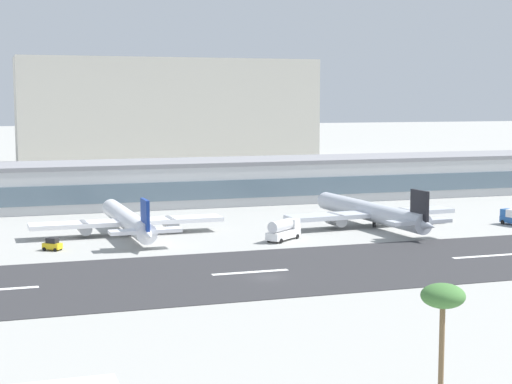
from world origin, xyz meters
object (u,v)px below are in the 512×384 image
Objects in this scene: terminal_building at (201,182)px; service_fuel_truck_1 at (283,230)px; airliner_black_tail_gate_1 at (374,213)px; distant_hotel_block at (170,110)px; airliner_navy_tail_gate_0 at (129,221)px; palm_tree_0 at (443,300)px; service_baggage_tug_2 at (52,244)px.

terminal_building is 57.82m from service_fuel_truck_1.
terminal_building is 4.57× the size of airliner_black_tail_gate_1.
service_fuel_truck_1 is (-22.48, -200.56, -19.30)m from distant_hotel_block.
airliner_navy_tail_gate_0 is 0.95× the size of airliner_black_tail_gate_1.
airliner_navy_tail_gate_0 is 3.98× the size of palm_tree_0.
service_fuel_truck_1 reaches higher than service_baggage_tug_2.
airliner_navy_tail_gate_0 is 19.02m from service_baggage_tug_2.
distant_hotel_block is (23.46, 142.85, 15.92)m from terminal_building.
distant_hotel_block is at bearing 80.67° from terminal_building.
airliner_black_tail_gate_1 is at bearing -89.86° from distant_hotel_block.
service_fuel_truck_1 is at bearing 35.54° from service_baggage_tug_2.
service_fuel_truck_1 is 0.78× the size of palm_tree_0.
terminal_building is at bearing 93.09° from service_baggage_tug_2.
terminal_building is at bearing 84.07° from palm_tree_0.
airliner_black_tail_gate_1 is (23.92, -48.60, -2.46)m from terminal_building.
palm_tree_0 is (10.87, -95.95, 6.43)m from airliner_navy_tail_gate_0.
airliner_navy_tail_gate_0 is 96.77m from palm_tree_0.
distant_hotel_block reaches higher than terminal_building.
palm_tree_0 reaches higher than airliner_navy_tail_gate_0.
airliner_black_tail_gate_1 is at bearing 67.08° from palm_tree_0.
terminal_building is 4.81× the size of airliner_navy_tail_gate_0.
palm_tree_0 reaches higher than airliner_black_tail_gate_1.
terminal_building is 50.36m from airliner_navy_tail_gate_0.
palm_tree_0 is at bearing -97.65° from distant_hotel_block.
terminal_building reaches higher than service_baggage_tug_2.
service_fuel_truck_1 is at bearing 106.95° from airliner_black_tail_gate_1.
distant_hotel_block is at bearing 82.35° from palm_tree_0.
airliner_black_tail_gate_1 is (49.26, -5.17, 0.15)m from airliner_navy_tail_gate_0.
terminal_building is 68.27m from service_baggage_tug_2.
palm_tree_0 is (-37.93, -282.24, -12.10)m from distant_hotel_block.
terminal_building is at bearing 21.50° from airliner_black_tail_gate_1.
service_baggage_tug_2 is at bearing 90.78° from airliner_black_tail_gate_1.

